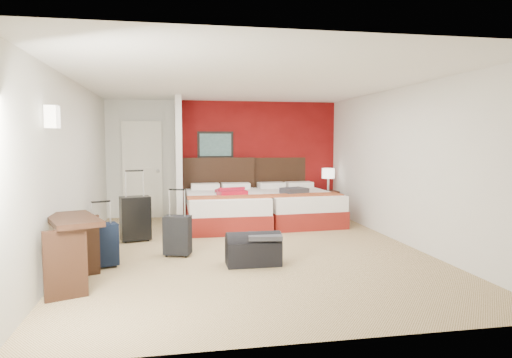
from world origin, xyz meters
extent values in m
plane|color=tan|center=(0.00, 0.00, 0.00)|extent=(6.50, 6.50, 0.00)
cube|color=silver|center=(0.00, 3.25, 1.25)|extent=(5.00, 0.04, 2.50)
cube|color=silver|center=(-2.50, 0.00, 1.25)|extent=(0.04, 6.50, 2.50)
cube|color=black|center=(-0.20, 3.19, 1.55)|extent=(0.78, 0.03, 0.58)
cube|color=white|center=(-2.38, -1.50, 1.90)|extent=(0.12, 0.20, 0.24)
cube|color=maroon|center=(0.75, 3.23, 1.25)|extent=(3.50, 0.04, 2.50)
cube|color=silver|center=(-1.00, 2.61, 1.25)|extent=(0.12, 1.20, 2.50)
cube|color=silver|center=(-1.75, 3.20, 1.02)|extent=(0.82, 0.06, 2.05)
cube|color=white|center=(-0.14, 1.97, 0.31)|extent=(1.46, 2.09, 0.63)
cube|color=silver|center=(1.31, 2.14, 0.31)|extent=(1.57, 2.13, 0.61)
cube|color=#B00F26|center=(-0.04, 1.87, 0.67)|extent=(0.64, 0.80, 0.09)
cube|color=#3C3C42|center=(1.21, 1.84, 0.67)|extent=(0.56, 0.50, 0.11)
cube|color=#331911|center=(2.23, 2.77, 0.27)|extent=(0.39, 0.39, 0.55)
cylinder|color=silver|center=(2.23, 2.77, 0.79)|extent=(0.28, 0.28, 0.49)
cube|color=black|center=(-1.74, 0.90, 0.35)|extent=(0.53, 0.40, 0.71)
cube|color=black|center=(-1.07, -0.20, 0.27)|extent=(0.42, 0.33, 0.55)
cube|color=black|center=(-2.04, -0.62, 0.27)|extent=(0.45, 0.36, 0.54)
cube|color=black|center=(-0.09, -0.85, 0.18)|extent=(0.71, 0.38, 0.36)
cube|color=#39393E|center=(0.06, -0.90, 0.39)|extent=(0.49, 0.43, 0.06)
cube|color=black|center=(-2.23, -1.40, 0.40)|extent=(0.80, 1.07, 0.80)
camera|label=1|loc=(-1.13, -6.70, 1.65)|focal=31.97mm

